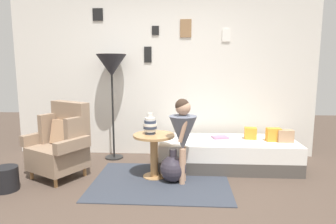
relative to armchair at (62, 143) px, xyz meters
name	(u,v)px	position (x,y,z in m)	size (l,w,h in m)	color
ground_plane	(147,209)	(1.23, -0.84, -0.44)	(12.00, 12.00, 0.00)	#4C3D33
gallery_wall	(163,74)	(1.23, 1.11, 0.86)	(4.80, 0.12, 2.60)	silver
rug	(161,181)	(1.31, -0.12, -0.43)	(1.69, 1.29, 0.01)	#333842
armchair	(62,143)	(0.00, 0.00, 0.00)	(0.90, 0.83, 0.97)	#9E7042
daybed	(227,154)	(2.21, 0.48, -0.24)	(1.90, 0.80, 0.40)	#4C4742
pillow_head	(285,136)	(2.98, 0.42, 0.04)	(0.21, 0.12, 0.17)	tan
pillow_mid	(273,135)	(2.83, 0.45, 0.05)	(0.19, 0.12, 0.18)	orange
pillow_back	(250,133)	(2.54, 0.56, 0.04)	(0.17, 0.12, 0.17)	orange
side_table	(154,147)	(1.21, 0.03, -0.04)	(0.53, 0.53, 0.57)	tan
vase_striped	(150,125)	(1.16, 0.05, 0.25)	(0.17, 0.17, 0.27)	#2D384C
floor_lamp	(112,68)	(0.49, 0.80, 0.96)	(0.45, 0.45, 1.61)	black
person_child	(183,130)	(1.58, -0.14, 0.23)	(0.34, 0.34, 1.05)	tan
book_on_daybed	(220,137)	(2.11, 0.57, -0.02)	(0.22, 0.16, 0.03)	#A47398
demijohn_near	(173,168)	(1.46, -0.10, -0.27)	(0.33, 0.33, 0.42)	#332D38
magazine_basket	(6,179)	(-0.47, -0.49, -0.30)	(0.28, 0.28, 0.28)	black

